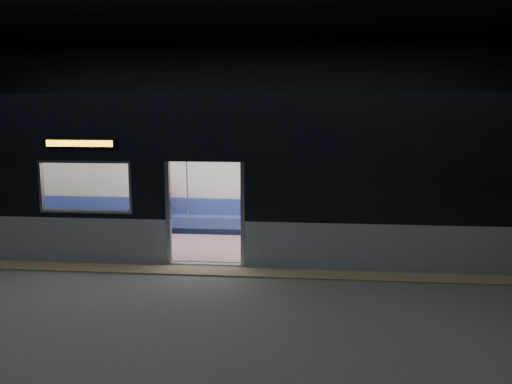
# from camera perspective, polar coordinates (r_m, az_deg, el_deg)

# --- Properties ---
(station_floor) EXTENTS (24.00, 14.00, 0.01)m
(station_floor) POSITION_cam_1_polar(r_m,az_deg,el_deg) (9.90, -6.45, -9.36)
(station_floor) COLOR #47494C
(station_floor) RESTS_ON ground
(station_envelope) EXTENTS (24.00, 14.00, 5.00)m
(station_envelope) POSITION_cam_1_polar(r_m,az_deg,el_deg) (9.41, -6.85, 12.36)
(station_envelope) COLOR black
(station_envelope) RESTS_ON station_floor
(tactile_strip) EXTENTS (22.80, 0.50, 0.03)m
(tactile_strip) POSITION_cam_1_polar(r_m,az_deg,el_deg) (10.40, -5.81, -8.31)
(tactile_strip) COLOR #8C7F59
(tactile_strip) RESTS_ON station_floor
(metro_car) EXTENTS (18.00, 3.04, 3.35)m
(metro_car) POSITION_cam_1_polar(r_m,az_deg,el_deg) (11.96, -4.05, 2.96)
(metro_car) COLOR #899DA4
(metro_car) RESTS_ON station_floor
(passenger) EXTENTS (0.41, 0.71, 1.41)m
(passenger) POSITION_cam_1_polar(r_m,az_deg,el_deg) (13.42, -9.92, -0.93)
(passenger) COLOR black
(passenger) RESTS_ON metro_car
(handbag) EXTENTS (0.29, 0.26, 0.14)m
(handbag) POSITION_cam_1_polar(r_m,az_deg,el_deg) (13.22, -10.27, -1.67)
(handbag) COLOR black
(handbag) RESTS_ON passenger
(transit_map) EXTENTS (1.09, 0.03, 0.71)m
(transit_map) POSITION_cam_1_polar(r_m,az_deg,el_deg) (13.46, 18.48, 1.74)
(transit_map) COLOR white
(transit_map) RESTS_ON metro_car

